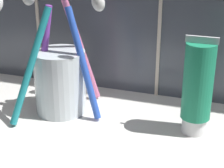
% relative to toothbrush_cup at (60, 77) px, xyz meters
% --- Properties ---
extents(sink_counter, '(0.79, 0.28, 0.02)m').
position_rel_toothbrush_cup_xyz_m(sink_counter, '(0.09, -0.04, -0.06)').
color(sink_counter, silver).
rests_on(sink_counter, ground).
extents(toothbrush_cup, '(0.13, 0.15, 0.18)m').
position_rel_toothbrush_cup_xyz_m(toothbrush_cup, '(0.00, 0.00, 0.00)').
color(toothbrush_cup, silver).
rests_on(toothbrush_cup, sink_counter).
extents(toothpaste_tube, '(0.04, 0.04, 0.12)m').
position_rel_toothbrush_cup_xyz_m(toothpaste_tube, '(0.18, 0.00, 0.01)').
color(toothpaste_tube, white).
rests_on(toothpaste_tube, sink_counter).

